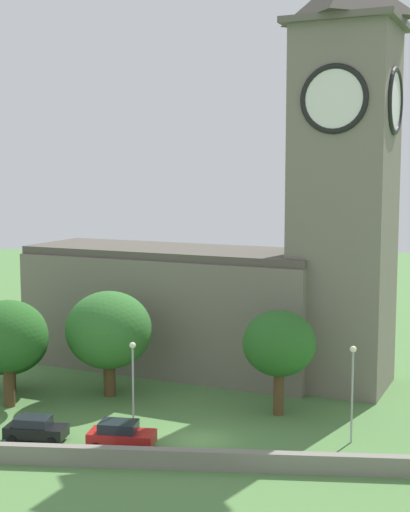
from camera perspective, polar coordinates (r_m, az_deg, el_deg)
The scene contains 11 objects.
ground_plane at distance 66.17m, azimuth 0.80°, elevation -9.30°, with size 200.00×200.00×0.00m, color #517F42.
church at distance 65.62m, azimuth 2.70°, elevation -0.16°, with size 34.81×19.96×34.07m.
quay_barrier at distance 47.24m, azimuth -0.96°, elevation -15.24°, with size 52.07×0.70×1.21m, color gray.
car_black at distance 52.78m, azimuth -12.81°, elevation -12.73°, with size 4.22×2.34×1.66m.
car_red at distance 50.49m, azimuth -6.43°, elevation -13.41°, with size 4.46×2.52×1.83m.
streetlamp_west_mid at distance 51.71m, azimuth -5.52°, elevation -8.85°, with size 0.44×0.44×6.54m.
streetlamp_central at distance 51.11m, azimuth 11.18°, elevation -9.09°, with size 0.44×0.44×6.61m.
tree_riverside_west at distance 63.28m, azimuth -14.70°, elevation -6.18°, with size 6.38×6.38×7.27m.
tree_by_tower at distance 59.25m, azimuth -14.82°, elevation -5.95°, with size 6.10×6.10×8.29m.
tree_churchyard at distance 60.50m, azimuth -7.35°, elevation -5.63°, with size 6.90×6.90×8.52m.
tree_riverside_east at distance 55.68m, azimuth 5.67°, elevation -6.68°, with size 5.41×5.41×7.88m.
Camera 1 is at (4.45, -48.44, 18.30)m, focal length 52.47 mm.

